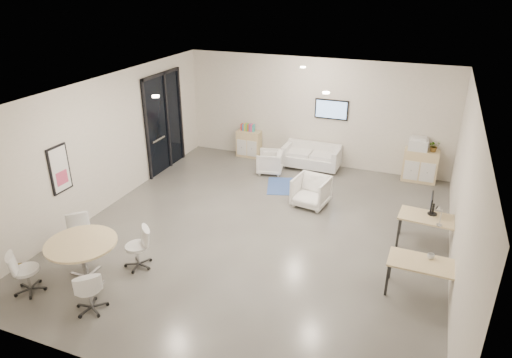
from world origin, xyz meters
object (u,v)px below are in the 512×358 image
object	(u,v)px
desk_rear	(431,220)
desk_front	(425,266)
sideboard_left	(249,144)
loveseat	(312,157)
armchair_left	(270,161)
armchair_right	(311,190)
sideboard_right	(420,166)
round_table	(81,246)

from	to	relation	value
desk_rear	desk_front	size ratio (longest dim) A/B	1.05
sideboard_left	desk_rear	xyz separation A→B (m)	(5.59, -3.51, 0.20)
loveseat	desk_front	distance (m)	6.13
armchair_left	desk_rear	xyz separation A→B (m)	(4.52, -2.50, 0.26)
armchair_right	desk_front	world-z (taller)	armchair_right
armchair_right	desk_front	size ratio (longest dim) A/B	0.64
sideboard_left	loveseat	distance (m)	2.13
sideboard_right	round_table	size ratio (longest dim) A/B	0.70
armchair_right	desk_rear	bearing A→B (deg)	-9.52
desk_rear	desk_front	bearing A→B (deg)	-86.93
armchair_left	sideboard_left	bearing A→B (deg)	-144.75
sideboard_right	desk_rear	world-z (taller)	sideboard_right
sideboard_right	armchair_left	world-z (taller)	sideboard_right
sideboard_right	armchair_right	distance (m)	3.55
round_table	armchair_left	bearing A→B (deg)	76.12
armchair_left	desk_rear	distance (m)	5.17
sideboard_left	round_table	xyz separation A→B (m)	(-0.44, -7.13, 0.30)
sideboard_left	round_table	distance (m)	7.15
sideboard_left	armchair_right	size ratio (longest dim) A/B	1.01
armchair_left	desk_front	distance (m)	6.19
armchair_right	sideboard_right	bearing A→B (deg)	54.71
sideboard_right	round_table	world-z (taller)	sideboard_right
armchair_left	loveseat	bearing A→B (deg)	116.13
desk_rear	round_table	bearing A→B (deg)	-144.81
armchair_right	desk_front	bearing A→B (deg)	-35.37
sideboard_left	round_table	bearing A→B (deg)	-93.52
sideboard_left	round_table	world-z (taller)	sideboard_left
armchair_left	round_table	world-z (taller)	round_table
sideboard_left	armchair_left	size ratio (longest dim) A/B	1.17
sideboard_right	loveseat	size ratio (longest dim) A/B	0.56
sideboard_right	desk_rear	xyz separation A→B (m)	(0.41, -3.48, 0.16)
round_table	armchair_right	bearing A→B (deg)	54.89
desk_rear	armchair_right	bearing A→B (deg)	166.49
sideboard_left	armchair_right	xyz separation A→B (m)	(2.75, -2.60, -0.00)
desk_front	desk_rear	bearing A→B (deg)	90.00
armchair_right	desk_rear	distance (m)	2.99
sideboard_right	armchair_right	xyz separation A→B (m)	(-2.44, -2.57, -0.04)
sideboard_left	sideboard_right	bearing A→B (deg)	-0.31
armchair_right	desk_rear	xyz separation A→B (m)	(2.85, -0.91, 0.20)
round_table	loveseat	bearing A→B (deg)	69.73
desk_rear	round_table	distance (m)	7.03
sideboard_left	armchair_right	bearing A→B (deg)	-43.46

